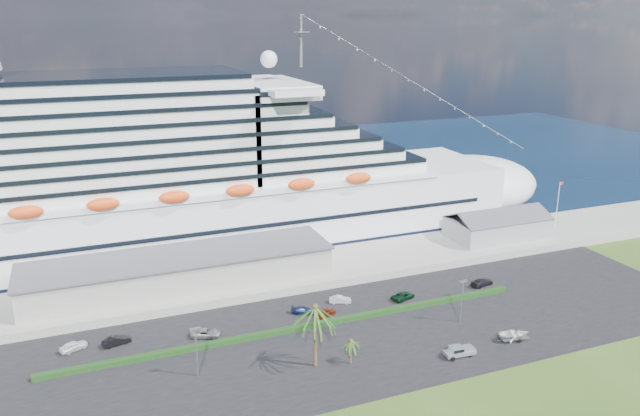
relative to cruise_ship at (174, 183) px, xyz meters
name	(u,v)px	position (x,y,z in m)	size (l,w,h in m)	color
ground	(383,366)	(21.53, -64.00, -16.69)	(420.00, 420.00, 0.00)	#2F4818
asphalt_lot	(354,335)	(21.53, -53.00, -16.63)	(140.00, 38.00, 0.12)	black
wharf	(298,270)	(21.53, -24.00, -15.79)	(240.00, 20.00, 1.80)	gray
water	(209,178)	(21.53, 66.00, -16.68)	(420.00, 160.00, 0.02)	black
cruise_ship	(174,183)	(0.00, 0.00, 0.00)	(191.00, 38.00, 54.00)	silver
terminal_building	(180,269)	(-3.47, -24.00, -11.68)	(61.00, 15.00, 6.30)	gray
port_shed	(498,226)	(73.53, -24.00, -12.30)	(24.00, 12.31, 7.37)	gray
flagpole	(558,203)	(91.57, -24.00, -8.43)	(1.08, 0.16, 12.00)	silver
hedge	(301,327)	(13.53, -48.00, -16.12)	(88.00, 1.10, 0.90)	black
lamp_post_left	(196,346)	(-6.47, -56.00, -11.35)	(1.60, 0.35, 8.27)	gray
lamp_post_right	(462,296)	(41.53, -56.00, -11.35)	(1.60, 0.35, 8.27)	gray
palm_tall	(315,314)	(11.53, -60.00, -7.49)	(8.82, 8.82, 11.13)	#47301E
palm_short	(351,344)	(17.03, -61.50, -13.03)	(3.53, 3.53, 4.56)	#47301E
parked_car_0	(74,346)	(-24.25, -40.51, -15.79)	(1.85, 4.59, 1.56)	silver
parked_car_1	(116,341)	(-17.49, -41.33, -15.80)	(1.63, 4.68, 1.54)	black
parked_car_2	(206,333)	(-2.75, -44.23, -15.85)	(2.41, 5.23, 1.45)	gray
parked_car_3	(303,310)	(16.09, -42.19, -15.91)	(1.85, 4.56, 1.32)	#131E44
parked_car_4	(326,312)	(19.61, -44.63, -15.85)	(1.72, 4.27, 1.45)	maroon
parked_car_5	(340,300)	(24.30, -40.64, -15.88)	(1.48, 4.24, 1.40)	silver
parked_car_6	(403,296)	(36.54, -43.68, -15.86)	(2.36, 5.13, 1.42)	black
parked_car_7	(482,282)	(54.83, -44.08, -15.82)	(2.11, 5.20, 1.51)	black
pickup_truck	(459,351)	(34.41, -66.13, -15.56)	(5.38, 2.31, 1.85)	black
boat_trailer	(514,334)	(46.22, -65.26, -15.40)	(6.36, 4.62, 1.77)	gray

